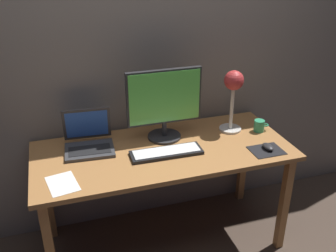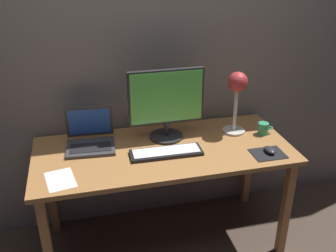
% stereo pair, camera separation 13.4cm
% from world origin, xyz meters
% --- Properties ---
extents(ground_plane, '(4.80, 4.80, 0.00)m').
position_xyz_m(ground_plane, '(0.00, 0.00, 0.00)').
color(ground_plane, '#47382D').
rests_on(ground_plane, ground).
extents(back_wall, '(4.80, 0.06, 2.60)m').
position_xyz_m(back_wall, '(0.00, 0.40, 1.30)').
color(back_wall, gray).
rests_on(back_wall, ground).
extents(desk, '(1.60, 0.70, 0.74)m').
position_xyz_m(desk, '(0.00, 0.00, 0.66)').
color(desk, '#A8703D').
rests_on(desk, ground).
extents(monitor, '(0.48, 0.22, 0.47)m').
position_xyz_m(monitor, '(0.05, 0.15, 0.99)').
color(monitor, '#28282B').
rests_on(monitor, desk).
extents(keyboard_main, '(0.44, 0.15, 0.03)m').
position_xyz_m(keyboard_main, '(0.00, -0.07, 0.75)').
color(keyboard_main, black).
rests_on(keyboard_main, desk).
extents(laptop, '(0.32, 0.29, 0.24)m').
position_xyz_m(laptop, '(-0.44, 0.17, 0.81)').
color(laptop, '#38383A').
rests_on(laptop, desk).
extents(desk_lamp, '(0.15, 0.15, 0.42)m').
position_xyz_m(desk_lamp, '(0.52, 0.12, 1.04)').
color(desk_lamp, beige).
rests_on(desk_lamp, desk).
extents(mousepad, '(0.20, 0.16, 0.00)m').
position_xyz_m(mousepad, '(0.60, -0.21, 0.74)').
color(mousepad, black).
rests_on(mousepad, desk).
extents(mouse, '(0.06, 0.10, 0.03)m').
position_xyz_m(mouse, '(0.62, -0.21, 0.76)').
color(mouse, '#28282B').
rests_on(mouse, mousepad).
extents(coffee_mug, '(0.11, 0.07, 0.08)m').
position_xyz_m(coffee_mug, '(0.70, 0.04, 0.78)').
color(coffee_mug, '#339966').
rests_on(coffee_mug, desk).
extents(paper_sheet_by_keyboard, '(0.18, 0.23, 0.00)m').
position_xyz_m(paper_sheet_by_keyboard, '(-0.63, -0.20, 0.74)').
color(paper_sheet_by_keyboard, white).
rests_on(paper_sheet_by_keyboard, desk).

